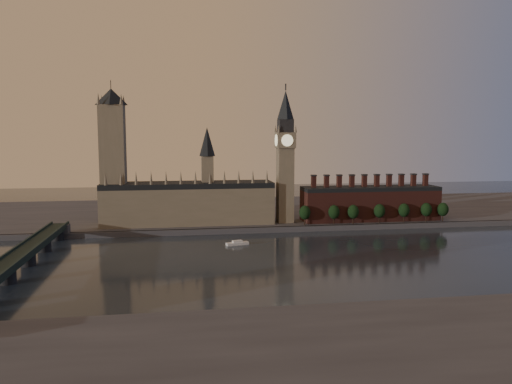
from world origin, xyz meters
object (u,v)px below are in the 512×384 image
(big_ben, at_px, (285,155))
(river_boat, at_px, (237,243))
(victoria_tower, at_px, (113,153))
(westminster_bridge, at_px, (16,261))

(big_ben, relative_size, river_boat, 6.87)
(victoria_tower, bearing_deg, river_boat, -36.58)
(westminster_bridge, xyz_separation_m, river_boat, (120.47, 54.26, -6.29))
(big_ben, height_order, westminster_bridge, big_ben)
(victoria_tower, height_order, big_ben, victoria_tower)
(victoria_tower, bearing_deg, westminster_bridge, -106.56)
(westminster_bridge, bearing_deg, victoria_tower, 73.44)
(big_ben, bearing_deg, victoria_tower, 177.80)
(victoria_tower, bearing_deg, big_ben, -2.20)
(victoria_tower, distance_m, big_ben, 130.12)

